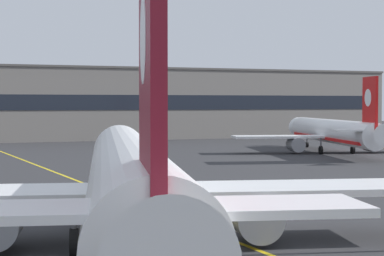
# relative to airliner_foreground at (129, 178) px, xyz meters

# --- Properties ---
(taxiway_centreline) EXTENTS (10.85, 179.71, 0.01)m
(taxiway_centreline) POSITION_rel_airliner_foreground_xyz_m (4.38, 16.25, -3.37)
(taxiway_centreline) COLOR yellow
(taxiway_centreline) RESTS_ON ground
(airliner_foreground) EXTENTS (32.21, 40.95, 11.65)m
(airliner_foreground) POSITION_rel_airliner_foreground_xyz_m (0.00, 0.00, 0.00)
(airliner_foreground) COLOR white
(airliner_foreground) RESTS_ON ground
(airliner_background) EXTENTS (28.10, 35.70, 10.18)m
(airliner_background) POSITION_rel_airliner_foreground_xyz_m (44.04, 49.78, -0.43)
(airliner_background) COLOR white
(airliner_background) RESTS_ON ground
(safety_cone_by_nose_gear) EXTENTS (0.44, 0.44, 0.55)m
(safety_cone_by_nose_gear) POSITION_rel_airliner_foreground_xyz_m (2.20, 17.15, -3.11)
(safety_cone_by_nose_gear) COLOR orange
(safety_cone_by_nose_gear) RESTS_ON ground
(terminal_building) EXTENTS (149.32, 12.40, 13.81)m
(terminal_building) POSITION_rel_airliner_foreground_xyz_m (8.94, 97.46, 3.54)
(terminal_building) COLOR slate
(terminal_building) RESTS_ON ground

